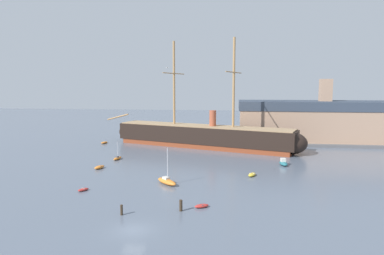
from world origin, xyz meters
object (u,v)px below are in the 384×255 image
(dinghy_foreground_left, at_px, (83,190))
(dinghy_mid_left, at_px, (99,167))
(sailboat_alongside_bow, at_px, (117,158))
(motorboat_distant_centre, at_px, (205,140))
(dinghy_mid_right, at_px, (252,175))
(motorboat_alongside_stern, at_px, (283,163))
(mooring_piling_left_pair, at_px, (122,210))
(dinghy_foreground_right, at_px, (202,206))
(sailboat_near_centre, at_px, (167,181))
(tall_ship, at_px, (202,136))
(seagull_in_flight, at_px, (167,68))
(dinghy_far_left, at_px, (104,143))
(dockside_warehouse_right, at_px, (316,122))
(mooring_piling_nearest, at_px, (181,206))

(dinghy_foreground_left, relative_size, dinghy_mid_left, 0.67)
(sailboat_alongside_bow, height_order, motorboat_distant_centre, sailboat_alongside_bow)
(dinghy_mid_right, height_order, motorboat_alongside_stern, motorboat_alongside_stern)
(dinghy_foreground_left, relative_size, motorboat_distant_centre, 0.42)
(motorboat_alongside_stern, relative_size, mooring_piling_left_pair, 2.70)
(dinghy_foreground_right, relative_size, motorboat_alongside_stern, 0.61)
(dinghy_mid_left, xyz_separation_m, motorboat_alongside_stern, (37.36, 7.89, 0.19))
(dinghy_mid_left, bearing_deg, sailboat_near_centre, -29.68)
(dinghy_foreground_left, xyz_separation_m, dinghy_mid_right, (27.10, 12.56, 0.08))
(tall_ship, relative_size, dinghy_foreground_left, 29.72)
(sailboat_alongside_bow, xyz_separation_m, seagull_in_flight, (16.08, -21.37, 19.02))
(dinghy_mid_left, distance_m, dinghy_far_left, 31.13)
(dinghy_mid_left, height_order, motorboat_alongside_stern, motorboat_alongside_stern)
(dinghy_foreground_left, height_order, sailboat_near_centre, sailboat_near_centre)
(seagull_in_flight, bearing_deg, dinghy_mid_right, 38.49)
(sailboat_alongside_bow, distance_m, dockside_warehouse_right, 59.36)
(dinghy_far_left, relative_size, mooring_piling_nearest, 1.76)
(dinghy_far_left, bearing_deg, motorboat_alongside_stern, -23.97)
(sailboat_alongside_bow, relative_size, motorboat_alongside_stern, 1.14)
(sailboat_near_centre, relative_size, motorboat_distant_centre, 1.36)
(sailboat_near_centre, bearing_deg, dinghy_far_left, 124.66)
(dinghy_mid_left, xyz_separation_m, motorboat_distant_centre, (18.33, 35.76, 0.35))
(tall_ship, bearing_deg, dinghy_mid_right, -67.29)
(dinghy_foreground_left, xyz_separation_m, seagull_in_flight, (13.45, 1.71, 19.16))
(sailboat_alongside_bow, height_order, seagull_in_flight, seagull_in_flight)
(sailboat_near_centre, height_order, motorboat_alongside_stern, sailboat_near_centre)
(dinghy_mid_right, xyz_separation_m, motorboat_distant_centre, (-12.06, 37.58, 0.38))
(tall_ship, height_order, dockside_warehouse_right, tall_ship)
(mooring_piling_nearest, bearing_deg, dockside_warehouse_right, 63.08)
(sailboat_near_centre, height_order, dinghy_far_left, sailboat_near_centre)
(dinghy_mid_right, relative_size, mooring_piling_nearest, 1.77)
(dinghy_mid_right, bearing_deg, sailboat_alongside_bow, 160.51)
(tall_ship, distance_m, dinghy_mid_left, 32.87)
(tall_ship, height_order, seagull_in_flight, tall_ship)
(mooring_piling_left_pair, bearing_deg, dinghy_foreground_right, 21.79)
(dinghy_mid_right, relative_size, dockside_warehouse_right, 0.05)
(dinghy_mid_left, height_order, dinghy_far_left, dinghy_mid_left)
(dinghy_mid_right, distance_m, mooring_piling_nearest, 21.78)
(dinghy_mid_right, xyz_separation_m, seagull_in_flight, (-13.65, -10.85, 19.08))
(dinghy_foreground_left, distance_m, mooring_piling_nearest, 18.13)
(dinghy_foreground_left, height_order, dinghy_mid_right, dinghy_mid_right)
(tall_ship, distance_m, dinghy_foreground_left, 44.28)
(mooring_piling_left_pair, xyz_separation_m, dockside_warehouse_right, (38.22, 63.07, 5.45))
(dinghy_foreground_left, height_order, sailboat_alongside_bow, sailboat_alongside_bow)
(sailboat_near_centre, distance_m, dockside_warehouse_right, 60.32)
(dinghy_mid_right, distance_m, motorboat_distant_centre, 39.47)
(sailboat_near_centre, xyz_separation_m, mooring_piling_left_pair, (-3.00, -14.42, 0.14))
(dinghy_mid_left, distance_m, mooring_piling_nearest, 29.13)
(dinghy_foreground_right, relative_size, sailboat_alongside_bow, 0.54)
(dockside_warehouse_right, bearing_deg, seagull_in_flight, -123.19)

